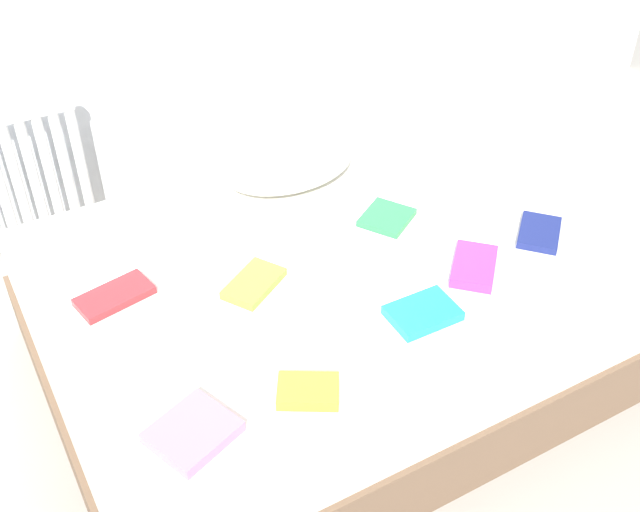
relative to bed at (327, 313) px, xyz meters
name	(u,v)px	position (x,y,z in m)	size (l,w,h in m)	color
ground_plane	(326,359)	(0.00, 0.00, -0.25)	(8.00, 8.00, 0.00)	#9E998E
bed	(327,313)	(0.00, 0.00, 0.00)	(2.00, 1.50, 0.50)	brown
radiator	(16,177)	(-0.82, 1.20, 0.17)	(0.59, 0.04, 0.58)	white
pillow	(288,164)	(0.12, 0.52, 0.32)	(0.53, 0.36, 0.14)	white
textbook_green	(387,218)	(0.31, 0.09, 0.26)	(0.18, 0.16, 0.02)	green
textbook_lime	(254,283)	(-0.28, -0.01, 0.27)	(0.21, 0.13, 0.03)	#8CC638
textbook_teal	(423,313)	(0.12, -0.40, 0.27)	(0.22, 0.15, 0.03)	teal
textbook_purple	(474,266)	(0.41, -0.30, 0.27)	(0.22, 0.14, 0.04)	purple
textbook_pink	(193,432)	(-0.70, -0.49, 0.27)	(0.21, 0.19, 0.04)	pink
textbook_yellow	(308,391)	(-0.35, -0.51, 0.27)	(0.18, 0.12, 0.04)	yellow
textbook_navy	(539,232)	(0.74, -0.25, 0.27)	(0.20, 0.14, 0.03)	navy
textbook_red	(114,296)	(-0.71, 0.16, 0.27)	(0.24, 0.13, 0.03)	red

